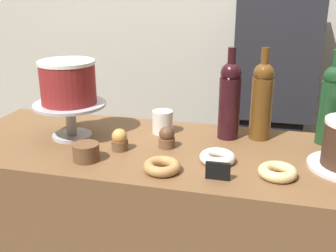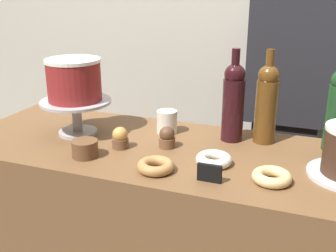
# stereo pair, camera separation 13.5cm
# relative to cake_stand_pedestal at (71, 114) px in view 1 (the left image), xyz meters

# --- Properties ---
(back_wall) EXTENTS (6.00, 0.05, 2.60)m
(back_wall) POSITION_rel_cake_stand_pedestal_xyz_m (0.36, 0.84, 0.31)
(back_wall) COLOR #BCB7A8
(back_wall) RESTS_ON ground_plane
(cake_stand_pedestal) EXTENTS (0.26, 0.26, 0.13)m
(cake_stand_pedestal) POSITION_rel_cake_stand_pedestal_xyz_m (0.00, 0.00, 0.00)
(cake_stand_pedestal) COLOR #B2B2B7
(cake_stand_pedestal) RESTS_ON display_counter
(white_layer_cake) EXTENTS (0.20, 0.20, 0.15)m
(white_layer_cake) POSITION_rel_cake_stand_pedestal_xyz_m (0.00, 0.00, 0.12)
(white_layer_cake) COLOR maroon
(white_layer_cake) RESTS_ON cake_stand_pedestal
(wine_bottle_dark_red) EXTENTS (0.08, 0.08, 0.33)m
(wine_bottle_dark_red) POSITION_rel_cake_stand_pedestal_xyz_m (0.55, 0.14, 0.06)
(wine_bottle_dark_red) COLOR black
(wine_bottle_dark_red) RESTS_ON display_counter
(wine_bottle_green) EXTENTS (0.08, 0.08, 0.33)m
(wine_bottle_green) POSITION_rel_cake_stand_pedestal_xyz_m (0.89, 0.17, 0.06)
(wine_bottle_green) COLOR #193D1E
(wine_bottle_green) RESTS_ON display_counter
(wine_bottle_amber) EXTENTS (0.08, 0.08, 0.33)m
(wine_bottle_amber) POSITION_rel_cake_stand_pedestal_xyz_m (0.66, 0.16, 0.06)
(wine_bottle_amber) COLOR #5B3814
(wine_bottle_amber) RESTS_ON display_counter
(cupcake_caramel) EXTENTS (0.06, 0.06, 0.07)m
(cupcake_caramel) POSITION_rel_cake_stand_pedestal_xyz_m (0.21, -0.07, -0.05)
(cupcake_caramel) COLOR brown
(cupcake_caramel) RESTS_ON display_counter
(cupcake_chocolate) EXTENTS (0.06, 0.06, 0.07)m
(cupcake_chocolate) POSITION_rel_cake_stand_pedestal_xyz_m (0.36, -0.01, -0.05)
(cupcake_chocolate) COLOR brown
(cupcake_chocolate) RESTS_ON display_counter
(donut_glazed) EXTENTS (0.11, 0.11, 0.03)m
(donut_glazed) POSITION_rel_cake_stand_pedestal_xyz_m (0.72, -0.15, -0.07)
(donut_glazed) COLOR #E0C17F
(donut_glazed) RESTS_ON display_counter
(donut_maple) EXTENTS (0.11, 0.11, 0.03)m
(donut_maple) POSITION_rel_cake_stand_pedestal_xyz_m (0.39, -0.19, -0.07)
(donut_maple) COLOR #B27F47
(donut_maple) RESTS_ON display_counter
(donut_sugar) EXTENTS (0.11, 0.11, 0.03)m
(donut_sugar) POSITION_rel_cake_stand_pedestal_xyz_m (0.54, -0.09, -0.07)
(donut_sugar) COLOR silver
(donut_sugar) RESTS_ON display_counter
(cookie_stack) EXTENTS (0.08, 0.08, 0.05)m
(cookie_stack) POSITION_rel_cake_stand_pedestal_xyz_m (0.14, -0.18, -0.06)
(cookie_stack) COLOR brown
(cookie_stack) RESTS_ON display_counter
(price_sign_chalkboard) EXTENTS (0.07, 0.01, 0.05)m
(price_sign_chalkboard) POSITION_rel_cake_stand_pedestal_xyz_m (0.56, -0.20, -0.06)
(price_sign_chalkboard) COLOR black
(price_sign_chalkboard) RESTS_ON display_counter
(coffee_cup_ceramic) EXTENTS (0.08, 0.08, 0.08)m
(coffee_cup_ceramic) POSITION_rel_cake_stand_pedestal_xyz_m (0.31, 0.13, -0.05)
(coffee_cup_ceramic) COLOR silver
(coffee_cup_ceramic) RESTS_ON display_counter
(barista_figure) EXTENTS (0.36, 0.22, 1.60)m
(barista_figure) POSITION_rel_cake_stand_pedestal_xyz_m (0.70, 0.62, -0.15)
(barista_figure) COLOR black
(barista_figure) RESTS_ON ground_plane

